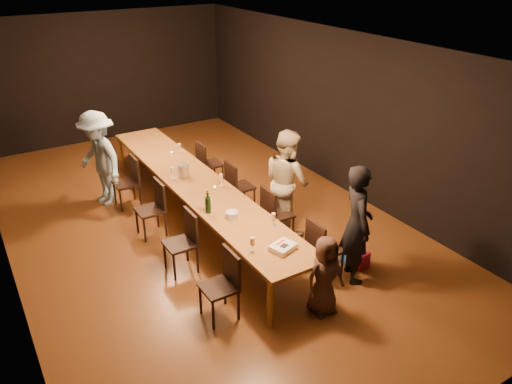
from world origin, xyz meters
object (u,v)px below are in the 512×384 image
table (197,185)px  chair_left_3 (126,183)px  chair_right_2 (241,186)px  champagne_bottle (208,201)px  chair_right_1 (278,214)px  chair_left_2 (150,210)px  woman_tan (287,181)px  chair_right_0 (325,248)px  ice_bucket (183,171)px  man_blue (99,159)px  child (325,276)px  chair_left_0 (219,287)px  plate_stack (232,215)px  woman_birthday (357,224)px  birthday_cake (283,247)px  chair_left_1 (180,243)px  chair_right_3 (210,164)px

table → chair_left_3: size_ratio=6.45×
chair_right_2 → chair_left_3: 2.08m
chair_left_3 → champagne_bottle: champagne_bottle is taller
chair_right_1 → chair_left_2: same height
chair_right_2 → chair_left_3: (-1.70, 1.20, 0.00)m
woman_tan → champagne_bottle: bearing=93.4°
chair_right_1 → chair_right_0: bearing=-0.0°
woman_tan → ice_bucket: 1.80m
chair_right_2 → chair_left_2: (-1.70, 0.00, 0.00)m
man_blue → woman_tan: bearing=27.6°
chair_right_0 → chair_right_2: bearing=180.0°
chair_left_2 → chair_left_3: bearing=0.0°
chair_right_0 → champagne_bottle: size_ratio=2.50×
woman_tan → ice_bucket: woman_tan is taller
chair_right_1 → child: (-0.50, -1.81, 0.09)m
chair_left_0 → champagne_bottle: (0.54, 1.34, 0.47)m
chair_right_2 → plate_stack: size_ratio=5.03×
table → woman_birthday: (1.19, -2.63, 0.17)m
woman_tan → birthday_cake: woman_tan is taller
chair_left_1 → chair_left_2: size_ratio=1.00×
chair_right_2 → chair_left_1: size_ratio=1.00×
chair_left_2 → woman_tan: bearing=-115.5°
child → plate_stack: size_ratio=6.00×
chair_right_0 → chair_left_2: 2.94m
woman_birthday → plate_stack: (-1.28, 1.25, -0.07)m
chair_left_2 → man_blue: 1.65m
woman_tan → birthday_cake: bearing=143.7°
chair_right_1 → chair_right_2: size_ratio=1.00×
chair_right_3 → ice_bucket: 1.35m
chair_right_1 → chair_left_1: size_ratio=1.00×
table → plate_stack: 1.39m
chair_right_1 → birthday_cake: bearing=-31.5°
chair_right_1 → birthday_cake: (-0.78, -1.27, 0.32)m
table → woman_tan: woman_tan is taller
chair_left_2 → birthday_cake: (0.92, -2.47, 0.32)m
chair_right_1 → man_blue: 3.45m
woman_tan → ice_bucket: (-1.26, 1.29, -0.01)m
chair_left_0 → chair_left_2: (0.00, 2.40, 0.00)m
table → champagne_bottle: (-0.31, -1.06, 0.23)m
chair_right_3 → chair_left_0: same height
woman_tan → ice_bucket: size_ratio=7.76×
chair_left_3 → woman_tan: size_ratio=0.53×
woman_birthday → chair_right_2: bearing=30.7°
chair_right_0 → child: child is taller
table → man_blue: (-1.17, 1.56, 0.18)m
chair_left_3 → ice_bucket: size_ratio=4.14×
chair_right_0 → chair_right_1: bearing=180.0°
chair_right_3 → champagne_bottle: size_ratio=2.50×
chair_right_2 → champagne_bottle: 1.64m
chair_left_0 → chair_left_3: 3.60m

